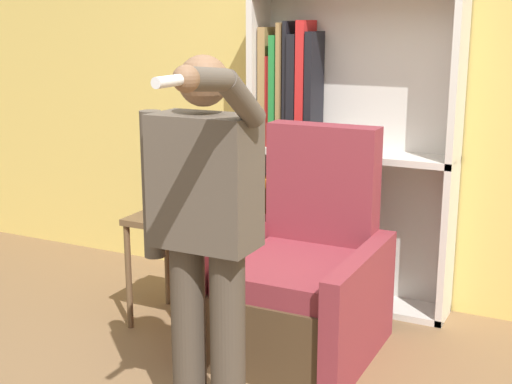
{
  "coord_description": "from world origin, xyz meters",
  "views": [
    {
      "loc": [
        1.34,
        -2.23,
        1.77
      ],
      "look_at": [
        -0.08,
        0.62,
        0.99
      ],
      "focal_mm": 50.0,
      "sensor_mm": 36.0,
      "label": 1
    }
  ],
  "objects_px": {
    "bookcase": "(324,157)",
    "armchair": "(300,285)",
    "person_standing": "(204,228)",
    "table_lamp": "(174,171)",
    "side_table": "(176,234)"
  },
  "relations": [
    {
      "from": "bookcase",
      "to": "armchair",
      "type": "xyz_separation_m",
      "value": [
        0.16,
        -0.74,
        -0.56
      ]
    },
    {
      "from": "person_standing",
      "to": "table_lamp",
      "type": "distance_m",
      "value": 1.2
    },
    {
      "from": "armchair",
      "to": "table_lamp",
      "type": "xyz_separation_m",
      "value": [
        -0.78,
        -0.01,
        0.56
      ]
    },
    {
      "from": "armchair",
      "to": "table_lamp",
      "type": "height_order",
      "value": "armchair"
    },
    {
      "from": "armchair",
      "to": "person_standing",
      "type": "height_order",
      "value": "person_standing"
    },
    {
      "from": "armchair",
      "to": "person_standing",
      "type": "bearing_deg",
      "value": -92.15
    },
    {
      "from": "person_standing",
      "to": "side_table",
      "type": "relative_size",
      "value": 2.46
    },
    {
      "from": "table_lamp",
      "to": "bookcase",
      "type": "bearing_deg",
      "value": 50.35
    },
    {
      "from": "person_standing",
      "to": "side_table",
      "type": "bearing_deg",
      "value": 128.63
    },
    {
      "from": "bookcase",
      "to": "armchair",
      "type": "relative_size",
      "value": 1.61
    },
    {
      "from": "side_table",
      "to": "table_lamp",
      "type": "bearing_deg",
      "value": -90.0
    },
    {
      "from": "bookcase",
      "to": "table_lamp",
      "type": "distance_m",
      "value": 0.98
    },
    {
      "from": "bookcase",
      "to": "table_lamp",
      "type": "height_order",
      "value": "bookcase"
    },
    {
      "from": "armchair",
      "to": "bookcase",
      "type": "bearing_deg",
      "value": 102.28
    },
    {
      "from": "bookcase",
      "to": "armchair",
      "type": "height_order",
      "value": "bookcase"
    }
  ]
}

